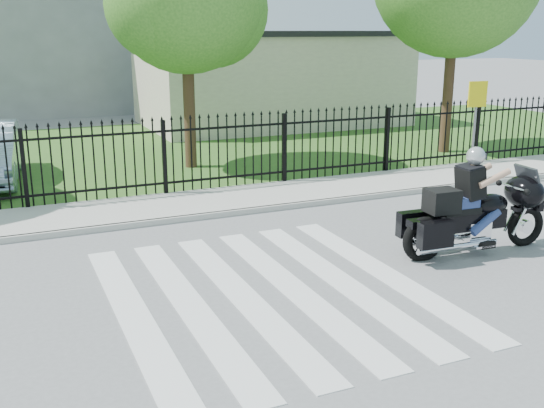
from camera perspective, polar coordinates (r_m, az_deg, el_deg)
name	(u,v)px	position (r m, az deg, el deg)	size (l,w,h in m)	color
ground	(269,293)	(9.51, -0.29, -7.95)	(120.00, 120.00, 0.00)	slate
crosswalk	(269,292)	(9.51, -0.29, -7.91)	(5.00, 5.50, 0.01)	silver
sidewalk	(178,206)	(13.97, -8.44, -0.16)	(40.00, 2.00, 0.12)	#ADAAA3
curb	(191,218)	(13.05, -7.27, -1.24)	(40.00, 0.12, 0.12)	#ADAAA3
grass_strip	(118,153)	(20.66, -13.64, 4.49)	(40.00, 12.00, 0.02)	#2D5F20
iron_fence	(165,159)	(14.72, -9.61, 3.96)	(26.00, 0.04, 1.80)	black
building_low	(271,81)	(26.27, -0.10, 11.01)	(10.00, 6.00, 3.50)	beige
building_low_roof	(271,33)	(26.20, -0.11, 15.04)	(10.20, 6.20, 0.20)	black
motorcycle_rider	(474,209)	(11.43, 17.65, -0.47)	(2.90, 0.97, 1.92)	black
traffic_sign	(476,109)	(16.71, 17.84, 8.07)	(0.53, 0.09, 2.42)	slate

